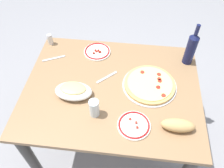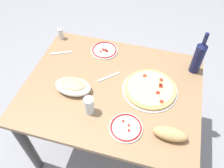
# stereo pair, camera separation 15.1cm
# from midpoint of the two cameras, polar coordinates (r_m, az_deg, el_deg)

# --- Properties ---
(ground_plane) EXTENTS (8.00, 8.00, 0.00)m
(ground_plane) POSITION_cam_midpoint_polar(r_m,az_deg,el_deg) (2.14, -2.07, -13.33)
(ground_plane) COLOR gray
(ground_plane) RESTS_ON ground
(dining_table) EXTENTS (1.16, 0.92, 0.73)m
(dining_table) POSITION_cam_midpoint_polar(r_m,az_deg,el_deg) (1.63, -2.65, -3.65)
(dining_table) COLOR #93704C
(dining_table) RESTS_ON ground
(pepperoni_pizza) EXTENTS (0.36, 0.36, 0.03)m
(pepperoni_pizza) POSITION_cam_midpoint_polar(r_m,az_deg,el_deg) (1.54, 6.54, -0.26)
(pepperoni_pizza) COLOR #B7B7BC
(pepperoni_pizza) RESTS_ON dining_table
(baked_pasta_dish) EXTENTS (0.24, 0.15, 0.08)m
(baked_pasta_dish) POSITION_cam_midpoint_polar(r_m,az_deg,el_deg) (1.49, -12.39, -1.78)
(baked_pasta_dish) COLOR white
(baked_pasta_dish) RESTS_ON dining_table
(wine_bottle) EXTENTS (0.07, 0.07, 0.32)m
(wine_bottle) POSITION_cam_midpoint_polar(r_m,az_deg,el_deg) (1.67, 16.54, 8.38)
(wine_bottle) COLOR #141942
(wine_bottle) RESTS_ON dining_table
(water_glass) EXTENTS (0.06, 0.06, 0.12)m
(water_glass) POSITION_cam_midpoint_polar(r_m,az_deg,el_deg) (1.37, -7.58, -6.12)
(water_glass) COLOR silver
(water_glass) RESTS_ON dining_table
(side_plate_near) EXTENTS (0.20, 0.20, 0.02)m
(side_plate_near) POSITION_cam_midpoint_polar(r_m,az_deg,el_deg) (1.77, -6.13, 7.91)
(side_plate_near) COLOR white
(side_plate_near) RESTS_ON dining_table
(side_plate_far) EXTENTS (0.20, 0.20, 0.02)m
(side_plate_far) POSITION_cam_midpoint_polar(r_m,az_deg,el_deg) (1.36, 2.23, -10.31)
(side_plate_far) COLOR white
(side_plate_far) RESTS_ON dining_table
(bread_loaf) EXTENTS (0.19, 0.08, 0.07)m
(bread_loaf) POSITION_cam_midpoint_polar(r_m,az_deg,el_deg) (1.36, 12.92, -10.13)
(bread_loaf) COLOR tan
(bread_loaf) RESTS_ON dining_table
(spice_shaker) EXTENTS (0.04, 0.04, 0.09)m
(spice_shaker) POSITION_cam_midpoint_polar(r_m,az_deg,el_deg) (1.90, -17.32, 10.36)
(spice_shaker) COLOR silver
(spice_shaker) RESTS_ON dining_table
(fork_left) EXTENTS (0.13, 0.13, 0.00)m
(fork_left) POSITION_cam_midpoint_polar(r_m,az_deg,el_deg) (1.59, -4.02, 1.53)
(fork_left) COLOR #B7B7BC
(fork_left) RESTS_ON dining_table
(fork_right) EXTENTS (0.16, 0.09, 0.00)m
(fork_right) POSITION_cam_midpoint_polar(r_m,az_deg,el_deg) (1.79, -16.57, 5.94)
(fork_right) COLOR #B7B7BC
(fork_right) RESTS_ON dining_table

